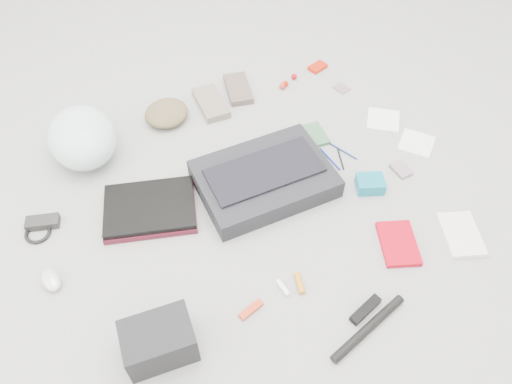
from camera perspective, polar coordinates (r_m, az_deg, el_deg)
name	(u,v)px	position (r m, az deg, el deg)	size (l,w,h in m)	color
ground_plane	(256,200)	(1.88, 0.00, -0.96)	(4.00, 4.00, 0.00)	gray
messenger_bag	(264,179)	(1.90, 0.96, 1.52)	(0.49, 0.35, 0.08)	black
bag_flap	(264,171)	(1.86, 0.98, 2.46)	(0.43, 0.19, 0.01)	black
laptop_sleeve	(150,210)	(1.88, -11.98, -2.05)	(0.33, 0.25, 0.02)	#541523
laptop	(149,207)	(1.86, -12.09, -1.63)	(0.33, 0.24, 0.02)	black
bike_helmet	(82,137)	(2.08, -19.25, 5.92)	(0.26, 0.33, 0.20)	white
beanie	(167,113)	(2.20, -10.19, 8.87)	(0.19, 0.18, 0.07)	brown
mitten_left	(211,103)	(2.25, -5.17, 10.09)	(0.11, 0.22, 0.03)	gray
mitten_right	(238,89)	(2.32, -2.05, 11.70)	(0.10, 0.20, 0.03)	brown
power_brick	(43,222)	(1.96, -23.20, -3.20)	(0.12, 0.05, 0.03)	black
cable_coil	(38,233)	(1.95, -23.67, -4.32)	(0.09, 0.09, 0.01)	black
mouse	(51,280)	(1.80, -22.40, -9.28)	(0.06, 0.10, 0.04)	silver
camera_bag	(159,341)	(1.55, -11.03, -16.38)	(0.21, 0.14, 0.13)	black
multitool	(251,310)	(1.64, -0.57, -13.29)	(0.09, 0.02, 0.01)	red
toiletry_tube_white	(283,288)	(1.67, 3.12, -10.86)	(0.02, 0.02, 0.06)	white
toiletry_tube_orange	(300,283)	(1.68, 5.00, -10.33)	(0.02, 0.02, 0.07)	orange
u_lock	(365,310)	(1.67, 12.40, -12.99)	(0.12, 0.03, 0.02)	black
bike_pump	(368,328)	(1.64, 12.70, -14.93)	(0.03, 0.03, 0.31)	black
book_red	(398,244)	(1.83, 15.95, -5.68)	(0.12, 0.18, 0.02)	red
book_white	(461,234)	(1.92, 22.39, -4.51)	(0.13, 0.19, 0.02)	silver
notepad	(313,135)	(2.12, 6.55, 6.47)	(0.10, 0.13, 0.02)	#3A6442
pen_blue	(330,159)	(2.04, 8.44, 3.75)	(0.01, 0.01, 0.14)	navy
pen_black	(340,158)	(2.05, 9.62, 3.86)	(0.01, 0.01, 0.13)	black
pen_navy	(344,151)	(2.08, 9.97, 4.60)	(0.01, 0.01, 0.13)	navy
accordion_wallet	(370,184)	(1.95, 12.91, 0.92)	(0.10, 0.08, 0.05)	#127D98
card_deck	(401,170)	(2.05, 16.23, 2.47)	(0.06, 0.08, 0.02)	gray
napkin_top	(383,120)	(2.25, 14.35, 7.99)	(0.13, 0.13, 0.01)	white
napkin_bottom	(417,143)	(2.18, 17.88, 5.33)	(0.13, 0.13, 0.01)	white
lollipop_a	(282,86)	(2.34, 3.03, 11.99)	(0.03, 0.03, 0.03)	#B52D21
lollipop_b	(285,84)	(2.35, 3.37, 12.25)	(0.03, 0.03, 0.03)	#A31900
lollipop_c	(294,77)	(2.40, 4.38, 13.02)	(0.03, 0.03, 0.03)	#A50A0F
altoids_tin	(318,67)	(2.47, 7.05, 13.98)	(0.09, 0.05, 0.02)	red
stamp_sheet	(342,88)	(2.38, 9.75, 11.61)	(0.06, 0.07, 0.00)	gray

